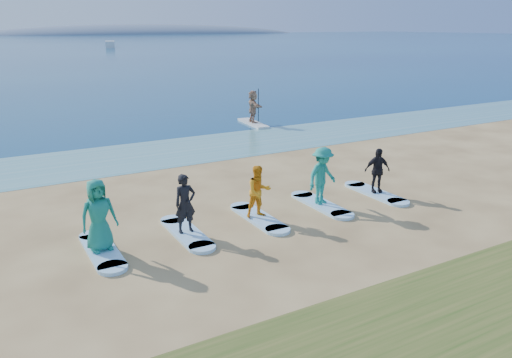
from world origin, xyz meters
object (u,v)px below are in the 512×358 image
paddleboard (253,123)px  student_0 (98,215)px  student_4 (377,170)px  paddleboarder (253,106)px  surfboard_0 (102,251)px  surfboard_1 (187,233)px  student_2 (259,192)px  student_3 (322,176)px  student_1 (185,204)px  boat_offshore_b (110,48)px  surfboard_4 (375,193)px  surfboard_2 (259,218)px  surfboard_3 (321,205)px

paddleboard → student_0: student_0 is taller
paddleboard → student_4: bearing=-95.1°
paddleboarder → surfboard_0: (-11.46, -12.75, -0.98)m
surfboard_1 → student_2: size_ratio=1.44×
student_0 → student_3: 6.77m
student_4 → student_1: bearing=-162.3°
boat_offshore_b → student_0: (-29.19, -116.51, 1.00)m
surfboard_4 → student_2: bearing=180.0°
surfboard_4 → student_4: bearing=90.0°
surfboard_2 → surfboard_4: size_ratio=1.00×
student_4 → student_3: bearing=-162.3°
surfboard_1 → surfboard_2: 2.26m
surfboard_0 → surfboard_2: same height
surfboard_2 → student_4: student_4 is taller
paddleboarder → surfboard_1: bearing=153.1°
surfboard_0 → surfboard_3: (6.77, 0.00, 0.00)m
surfboard_2 → surfboard_3: (2.26, 0.00, 0.00)m
surfboard_3 → surfboard_4: bearing=0.0°
surfboard_1 → student_2: bearing=0.0°
boat_offshore_b → surfboard_3: boat_offshore_b is taller
student_0 → surfboard_2: bearing=-7.5°
paddleboard → surfboard_3: (-4.70, -12.75, -0.01)m
boat_offshore_b → surfboard_3: size_ratio=2.51×
student_0 → surfboard_1: bearing=-7.5°
surfboard_2 → student_4: bearing=0.0°
paddleboarder → surfboard_1: (-9.21, -12.75, -0.98)m
student_0 → student_2: (4.51, 0.00, -0.14)m
student_3 → student_0: bearing=165.5°
surfboard_2 → student_3: bearing=0.0°
surfboard_1 → student_1: 0.85m
surfboard_1 → surfboard_4: bearing=0.0°
student_2 → surfboard_3: (2.26, -0.00, -0.81)m
boat_offshore_b → surfboard_3: 118.64m
surfboard_1 → student_4: size_ratio=1.47×
boat_offshore_b → student_4: (-20.16, -116.51, 0.84)m
paddleboarder → student_2: paddleboarder is taller
paddleboard → surfboard_3: bearing=-104.4°
student_3 → surfboard_4: student_3 is taller
student_1 → student_3: 4.51m
paddleboard → surfboard_1: paddleboard is taller
surfboard_0 → surfboard_2: bearing=0.0°
paddleboarder → student_3: 13.58m
paddleboard → paddleboarder: size_ratio=1.66×
surfboard_2 → student_1: bearing=180.0°
surfboard_1 → surfboard_4: 6.77m
surfboard_1 → student_0: bearing=180.0°
surfboard_0 → surfboard_2: 4.51m
surfboard_2 → surfboard_3: size_ratio=1.00×
surfboard_0 → surfboard_4: same height
surfboard_2 → student_3: student_3 is taller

